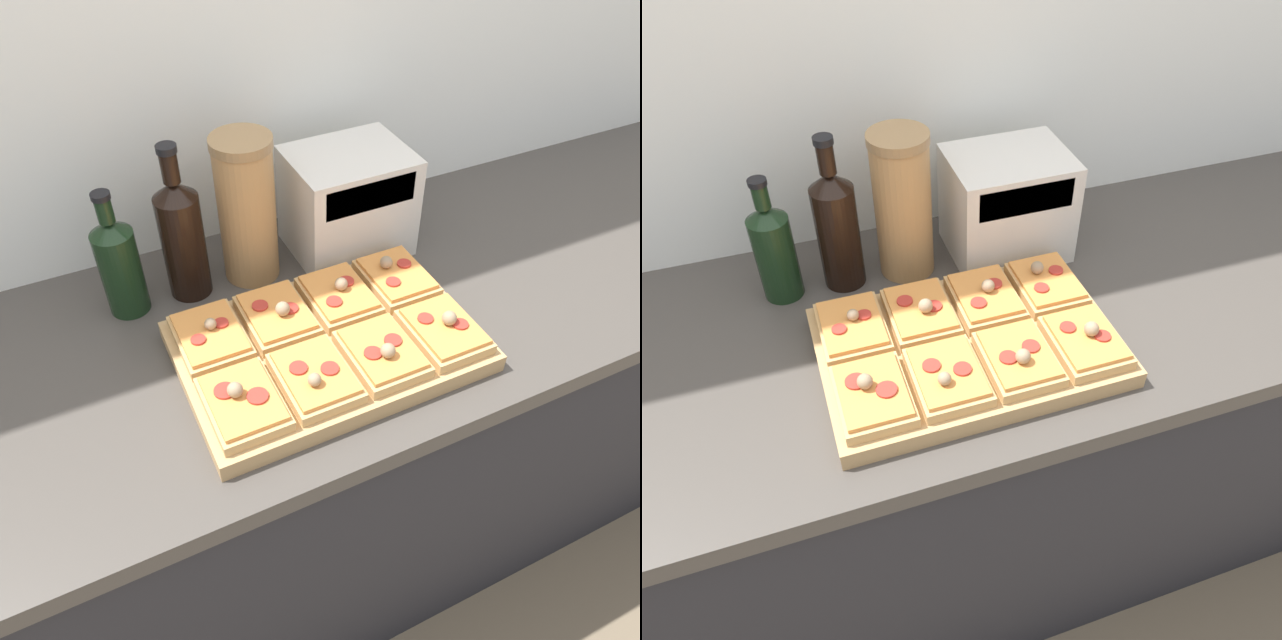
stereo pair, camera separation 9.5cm
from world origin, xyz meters
TOP-DOWN VIEW (x-y plane):
  - wall_back at (0.00, 0.67)m, footprint 6.00×0.06m
  - kitchen_counter at (0.00, 0.32)m, footprint 2.63×0.67m
  - cutting_board at (0.02, 0.22)m, footprint 0.51×0.34m
  - pizza_slice_back_left at (-0.16, 0.30)m, footprint 0.11×0.15m
  - pizza_slice_back_midleft at (-0.04, 0.30)m, footprint 0.11×0.15m
  - pizza_slice_back_midright at (0.08, 0.30)m, footprint 0.11×0.15m
  - pizza_slice_back_right at (0.20, 0.30)m, footprint 0.11×0.15m
  - pizza_slice_front_left at (-0.17, 0.14)m, footprint 0.11×0.15m
  - pizza_slice_front_midleft at (-0.04, 0.14)m, footprint 0.11×0.15m
  - pizza_slice_front_midright at (0.08, 0.14)m, footprint 0.11×0.15m
  - pizza_slice_front_right at (0.20, 0.14)m, footprint 0.11×0.15m
  - olive_oil_bottle at (-0.26, 0.49)m, footprint 0.08×0.08m
  - wine_bottle at (-0.15, 0.49)m, footprint 0.08×0.08m
  - grain_jar_tall at (-0.02, 0.49)m, footprint 0.11×0.11m
  - toaster_oven at (0.20, 0.49)m, footprint 0.26×0.19m

SIDE VIEW (x-z plane):
  - kitchen_counter at x=0.00m, z-range 0.00..0.88m
  - cutting_board at x=0.02m, z-range 0.88..0.92m
  - pizza_slice_back_left at x=-0.16m, z-range 0.91..0.95m
  - pizza_slice_front_midleft at x=-0.04m, z-range 0.90..0.95m
  - pizza_slice_back_right at x=0.20m, z-range 0.90..0.96m
  - pizza_slice_back_midright at x=0.08m, z-range 0.90..0.96m
  - pizza_slice_front_midright at x=0.08m, z-range 0.90..0.96m
  - pizza_slice_back_midleft at x=-0.04m, z-range 0.90..0.96m
  - pizza_slice_front_right at x=0.20m, z-range 0.90..0.96m
  - pizza_slice_front_left at x=-0.17m, z-range 0.90..0.96m
  - olive_oil_bottle at x=-0.26m, z-range 0.86..1.11m
  - toaster_oven at x=0.20m, z-range 0.88..1.09m
  - wine_bottle at x=-0.15m, z-range 0.85..1.16m
  - grain_jar_tall at x=-0.02m, z-range 0.88..1.17m
  - wall_back at x=0.00m, z-range 0.00..2.50m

